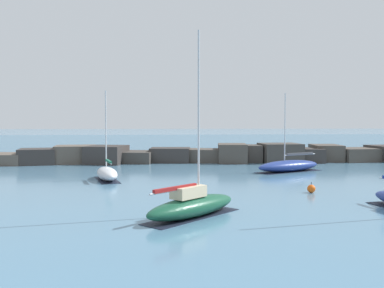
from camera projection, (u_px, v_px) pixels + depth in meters
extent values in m
cube|color=teal|center=(158.00, 141.00, 115.69)|extent=(400.00, 116.00, 0.01)
cube|color=brown|center=(5.00, 159.00, 53.94)|extent=(5.22, 5.54, 1.35)
cube|color=#383330|center=(38.00, 156.00, 53.99)|extent=(5.06, 4.90, 1.95)
cube|color=brown|center=(75.00, 154.00, 55.47)|extent=(5.62, 5.40, 2.27)
cube|color=#383330|center=(107.00, 155.00, 54.90)|extent=(5.66, 5.97, 2.28)
cube|color=#423D38|center=(136.00, 157.00, 56.37)|extent=(5.63, 6.11, 1.47)
cube|color=#383330|center=(170.00, 155.00, 56.72)|extent=(5.58, 4.57, 1.90)
cube|color=#4C443D|center=(203.00, 155.00, 56.97)|extent=(5.93, 5.15, 1.73)
cube|color=#4C443D|center=(232.00, 153.00, 56.22)|extent=(4.23, 5.39, 2.45)
cube|color=#423D38|center=(251.00, 153.00, 56.98)|extent=(3.60, 4.30, 2.26)
cube|color=#423D38|center=(280.00, 153.00, 56.55)|extent=(5.21, 5.00, 2.48)
cube|color=#383330|center=(310.00, 155.00, 57.09)|extent=(3.95, 5.29, 1.82)
cube|color=#4C443D|center=(326.00, 153.00, 58.50)|extent=(4.27, 5.69, 2.20)
cube|color=#4C443D|center=(357.00, 155.00, 58.09)|extent=(5.69, 5.15, 1.78)
ellipsoid|color=navy|center=(289.00, 166.00, 46.00)|extent=(8.39, 5.70, 1.22)
cube|color=black|center=(289.00, 171.00, 46.03)|extent=(8.00, 5.47, 0.03)
cylinder|color=silver|center=(285.00, 127.00, 45.45)|extent=(0.12, 0.12, 7.17)
cylinder|color=#BCBCC1|center=(300.00, 155.00, 46.79)|extent=(4.11, 2.12, 0.10)
cube|color=#4C4C51|center=(300.00, 154.00, 46.79)|extent=(3.54, 1.90, 0.20)
ellipsoid|color=#195138|center=(193.00, 207.00, 24.21)|extent=(6.27, 6.12, 1.14)
cube|color=black|center=(193.00, 216.00, 24.24)|extent=(5.99, 5.85, 0.03)
cube|color=beige|center=(189.00, 192.00, 23.90)|extent=(2.19, 2.15, 0.64)
cylinder|color=silver|center=(199.00, 114.00, 24.33)|extent=(0.12, 0.12, 9.42)
cylinder|color=#BCBCC1|center=(176.00, 190.00, 23.10)|extent=(2.84, 2.74, 0.10)
cube|color=maroon|center=(176.00, 188.00, 23.10)|extent=(2.50, 2.41, 0.20)
ellipsoid|color=silver|center=(107.00, 174.00, 39.28)|extent=(3.06, 5.80, 1.18)
cube|color=black|center=(107.00, 180.00, 39.31)|extent=(2.96, 5.52, 0.03)
cylinder|color=silver|center=(106.00, 129.00, 39.45)|extent=(0.12, 0.12, 7.06)
cylinder|color=#BCBCC1|center=(109.00, 162.00, 38.17)|extent=(0.86, 2.98, 0.10)
cube|color=#1E664C|center=(109.00, 161.00, 38.17)|extent=(0.84, 2.56, 0.20)
sphere|color=#EA5914|center=(311.00, 189.00, 32.33)|extent=(0.62, 0.62, 0.62)
cylinder|color=black|center=(311.00, 183.00, 32.30)|extent=(0.04, 0.04, 0.20)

